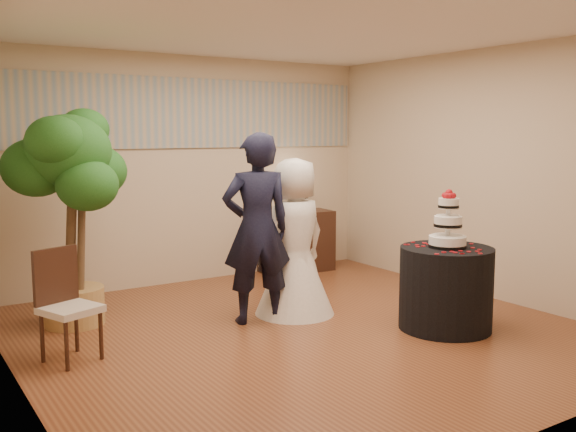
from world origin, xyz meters
TOP-DOWN VIEW (x-y plane):
  - floor at (0.00, 0.00)m, footprint 5.00×5.00m
  - ceiling at (0.00, 0.00)m, footprint 5.00×5.00m
  - wall_back at (0.00, 2.50)m, footprint 5.00×0.06m
  - wall_front at (0.00, -2.50)m, footprint 5.00×0.06m
  - wall_left at (-2.50, 0.00)m, footprint 0.06×5.00m
  - wall_right at (2.50, 0.00)m, footprint 0.06×5.00m
  - mural_border at (0.00, 2.48)m, footprint 4.90×0.02m
  - groom at (-0.20, 0.50)m, footprint 0.78×0.61m
  - bride at (0.28, 0.55)m, footprint 0.94×0.94m
  - cake_table at (1.20, -0.67)m, footprint 0.95×0.95m
  - wedding_cake at (1.20, -0.67)m, footprint 0.35×0.35m
  - console at (1.43, 2.23)m, footprint 1.01×0.51m
  - table_lamp at (1.43, 2.23)m, footprint 0.29×0.29m
  - ficus_tree at (-1.74, 1.40)m, footprint 1.43×1.43m
  - side_chair at (-2.03, 0.38)m, footprint 0.56×0.57m

SIDE VIEW (x-z plane):
  - floor at x=0.00m, z-range 0.00..0.00m
  - cake_table at x=1.20m, z-range 0.00..0.79m
  - console at x=1.43m, z-range 0.00..0.81m
  - side_chair at x=-2.03m, z-range 0.00..0.93m
  - bride at x=0.28m, z-range 0.00..1.61m
  - groom at x=-0.20m, z-range 0.00..1.87m
  - wedding_cake at x=1.20m, z-range 0.79..1.34m
  - ficus_tree at x=-1.74m, z-range 0.00..2.15m
  - table_lamp at x=1.43m, z-range 0.81..1.39m
  - wall_back at x=0.00m, z-range 0.00..2.80m
  - wall_front at x=0.00m, z-range 0.00..2.80m
  - wall_left at x=-2.50m, z-range 0.00..2.80m
  - wall_right at x=2.50m, z-range 0.00..2.80m
  - mural_border at x=0.00m, z-range 1.68..2.52m
  - ceiling at x=0.00m, z-range 2.80..2.80m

